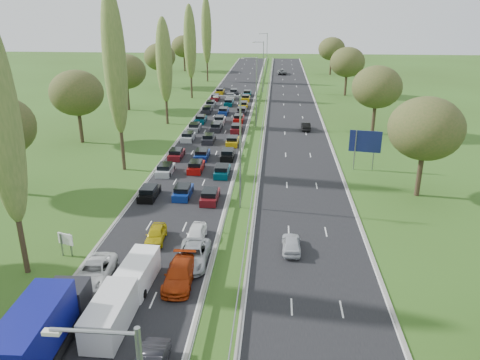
% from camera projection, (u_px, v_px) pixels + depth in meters
% --- Properties ---
extents(ground, '(260.00, 260.00, 0.00)m').
position_uv_depth(ground, '(257.00, 124.00, 83.89)').
color(ground, '#2F4B17').
rests_on(ground, ground).
extents(near_carriageway, '(10.50, 215.00, 0.04)m').
position_uv_depth(near_carriageway, '(221.00, 120.00, 86.72)').
color(near_carriageway, black).
rests_on(near_carriageway, ground).
extents(far_carriageway, '(10.50, 215.00, 0.04)m').
position_uv_depth(far_carriageway, '(294.00, 122.00, 85.72)').
color(far_carriageway, black).
rests_on(far_carriageway, ground).
extents(central_reservation, '(2.36, 215.00, 0.32)m').
position_uv_depth(central_reservation, '(257.00, 118.00, 86.03)').
color(central_reservation, gray).
rests_on(central_reservation, ground).
extents(lamp_columns, '(0.18, 140.18, 12.00)m').
position_uv_depth(lamp_columns, '(256.00, 93.00, 79.91)').
color(lamp_columns, gray).
rests_on(lamp_columns, ground).
extents(poplar_row, '(2.80, 127.80, 22.44)m').
position_uv_depth(poplar_row, '(147.00, 60.00, 69.68)').
color(poplar_row, '#2D2116').
rests_on(poplar_row, ground).
extents(woodland_left, '(8.00, 166.00, 11.10)m').
position_uv_depth(woodland_left, '(67.00, 97.00, 66.95)').
color(woodland_left, '#2D2116').
rests_on(woodland_left, ground).
extents(woodland_right, '(8.00, 153.00, 11.10)m').
position_uv_depth(woodland_right, '(388.00, 97.00, 67.29)').
color(woodland_right, '#2D2116').
rests_on(woodland_right, ground).
extents(traffic_queue_fill, '(8.98, 68.95, 0.80)m').
position_uv_depth(traffic_queue_fill, '(217.00, 124.00, 81.82)').
color(traffic_queue_fill, black).
rests_on(traffic_queue_fill, ground).
extents(near_car_2, '(2.78, 5.48, 1.48)m').
position_uv_depth(near_car_2, '(95.00, 272.00, 36.10)').
color(near_car_2, white).
rests_on(near_car_2, near_carriageway).
extents(near_car_8, '(1.85, 4.07, 1.35)m').
position_uv_depth(near_car_8, '(156.00, 234.00, 42.10)').
color(near_car_8, '#BBA70C').
rests_on(near_car_8, near_carriageway).
extents(near_car_10, '(2.54, 5.43, 1.50)m').
position_uv_depth(near_car_10, '(193.00, 255.00, 38.45)').
color(near_car_10, '#A0A5A9').
rests_on(near_car_10, near_carriageway).
extents(near_car_11, '(2.26, 5.33, 1.53)m').
position_uv_depth(near_car_11, '(180.00, 274.00, 35.68)').
color(near_car_11, '#A12E09').
rests_on(near_car_11, near_carriageway).
extents(near_car_12, '(1.65, 3.97, 1.34)m').
position_uv_depth(near_car_12, '(196.00, 233.00, 42.29)').
color(near_car_12, white).
rests_on(near_car_12, near_carriageway).
extents(far_car_0, '(1.62, 3.99, 1.36)m').
position_uv_depth(far_car_0, '(291.00, 243.00, 40.50)').
color(far_car_0, '#B6B9C1').
rests_on(far_car_0, far_carriageway).
extents(far_car_1, '(1.51, 4.06, 1.33)m').
position_uv_depth(far_car_1, '(306.00, 126.00, 79.70)').
color(far_car_1, black).
rests_on(far_car_1, far_carriageway).
extents(far_car_2, '(2.76, 5.67, 1.55)m').
position_uv_depth(far_car_2, '(282.00, 72.00, 143.81)').
color(far_car_2, slate).
rests_on(far_car_2, far_carriageway).
extents(blue_lorry, '(2.54, 9.13, 3.85)m').
position_uv_depth(blue_lorry, '(42.00, 328.00, 27.86)').
color(blue_lorry, black).
rests_on(blue_lorry, near_carriageway).
extents(white_van_front, '(2.20, 5.62, 2.26)m').
position_uv_depth(white_van_front, '(112.00, 312.00, 30.72)').
color(white_van_front, silver).
rests_on(white_van_front, near_carriageway).
extents(white_van_rear, '(2.05, 5.22, 2.10)m').
position_uv_depth(white_van_rear, '(139.00, 271.00, 35.58)').
color(white_van_rear, white).
rests_on(white_van_rear, near_carriageway).
extents(info_sign, '(1.45, 0.58, 2.10)m').
position_uv_depth(info_sign, '(66.00, 241.00, 39.41)').
color(info_sign, gray).
rests_on(info_sign, ground).
extents(direction_sign, '(3.96, 0.80, 5.20)m').
position_uv_depth(direction_sign, '(365.00, 143.00, 59.46)').
color(direction_sign, gray).
rests_on(direction_sign, ground).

